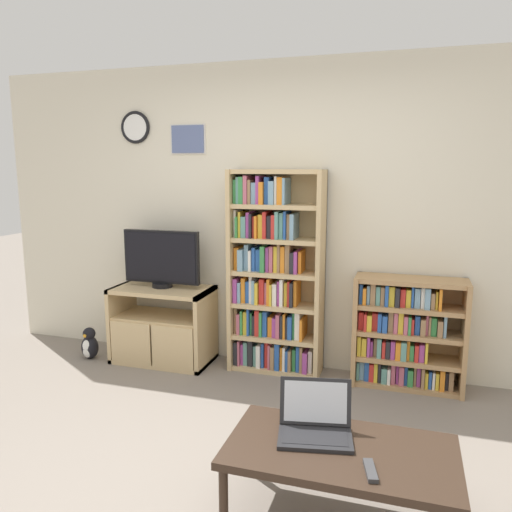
{
  "coord_description": "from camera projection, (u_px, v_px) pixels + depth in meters",
  "views": [
    {
      "loc": [
        0.97,
        -2.26,
        1.72
      ],
      "look_at": [
        -0.04,
        1.02,
        1.11
      ],
      "focal_mm": 35.0,
      "sensor_mm": 36.0,
      "label": 1
    }
  ],
  "objects": [
    {
      "name": "remote_near_laptop",
      "position": [
        370.0,
        470.0,
        2.19
      ],
      "size": [
        0.08,
        0.17,
        0.02
      ],
      "rotation": [
        0.0,
        0.0,
        3.38
      ],
      "color": "#38383A",
      "rests_on": "coffee_table"
    },
    {
      "name": "ground_plane",
      "position": [
        208.0,
        490.0,
        2.7
      ],
      "size": [
        18.0,
        18.0,
        0.0
      ],
      "primitive_type": "plane",
      "color": "gray"
    },
    {
      "name": "coffee_table",
      "position": [
        340.0,
        456.0,
        2.39
      ],
      "size": [
        1.09,
        0.59,
        0.4
      ],
      "color": "#332319",
      "rests_on": "ground_plane"
    },
    {
      "name": "bookshelf_short",
      "position": [
        404.0,
        333.0,
        3.95
      ],
      "size": [
        0.85,
        0.31,
        0.88
      ],
      "color": "tan",
      "rests_on": "ground_plane"
    },
    {
      "name": "penguin_figurine",
      "position": [
        89.0,
        345.0,
        4.54
      ],
      "size": [
        0.16,
        0.14,
        0.29
      ],
      "color": "black",
      "rests_on": "ground_plane"
    },
    {
      "name": "television",
      "position": [
        162.0,
        259.0,
        4.39
      ],
      "size": [
        0.71,
        0.18,
        0.51
      ],
      "color": "black",
      "rests_on": "tv_stand"
    },
    {
      "name": "bookshelf_tall",
      "position": [
        273.0,
        277.0,
        4.2
      ],
      "size": [
        0.78,
        0.3,
        1.71
      ],
      "color": "tan",
      "rests_on": "ground_plane"
    },
    {
      "name": "tv_stand",
      "position": [
        162.0,
        325.0,
        4.45
      ],
      "size": [
        0.87,
        0.47,
        0.68
      ],
      "color": "tan",
      "rests_on": "ground_plane"
    },
    {
      "name": "wall_back",
      "position": [
        289.0,
        217.0,
        4.26
      ],
      "size": [
        5.61,
        0.09,
        2.6
      ],
      "color": "beige",
      "rests_on": "ground_plane"
    },
    {
      "name": "laptop",
      "position": [
        315.0,
        422.0,
        2.49
      ],
      "size": [
        0.41,
        0.34,
        0.26
      ],
      "rotation": [
        0.0,
        0.0,
        0.19
      ],
      "color": "#232326",
      "rests_on": "coffee_table"
    }
  ]
}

